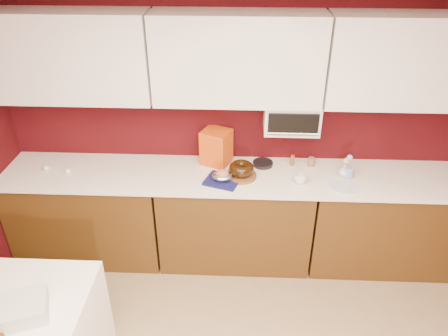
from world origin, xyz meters
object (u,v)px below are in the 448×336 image
pandoro_box (216,147)px  flower_vase (345,170)px  coffee_mug (300,178)px  newspaper_stack (20,309)px  foil_ham_nest (222,176)px  blue_jar (349,172)px  toaster_oven (291,116)px  bundt_cake (241,169)px

pandoro_box → flower_vase: bearing=14.3°
coffee_mug → newspaper_stack: coffee_mug is taller
pandoro_box → newspaper_stack: pandoro_box is taller
foil_ham_nest → blue_jar: 1.06m
coffee_mug → pandoro_box: bearing=156.9°
coffee_mug → blue_jar: (0.41, 0.11, -0.00)m
foil_ham_nest → coffee_mug: 0.64m
flower_vase → toaster_oven: bearing=161.8°
bundt_cake → flower_vase: 0.87m
foil_ham_nest → coffee_mug: (0.64, 0.01, -0.00)m
blue_jar → newspaper_stack: blue_jar is taller
flower_vase → bundt_cake: bearing=-176.7°
bundt_cake → blue_jar: bearing=2.1°
pandoro_box → coffee_mug: (0.71, -0.30, -0.11)m
toaster_oven → pandoro_box: toaster_oven is taller
bundt_cake → blue_jar: (0.90, 0.03, -0.03)m
flower_vase → newspaper_stack: size_ratio=0.42×
pandoro_box → newspaper_stack: 1.95m
blue_jar → toaster_oven: bearing=161.2°
flower_vase → foil_ham_nest: bearing=-172.6°
blue_jar → foil_ham_nest: bearing=-173.7°
toaster_oven → bundt_cake: size_ratio=2.15×
pandoro_box → coffee_mug: bearing=0.6°
coffee_mug → blue_jar: 0.42m
foil_ham_nest → pandoro_box: size_ratio=0.54×
toaster_oven → blue_jar: bearing=-18.8°
pandoro_box → blue_jar: pandoro_box is taller
foil_ham_nest → pandoro_box: 0.33m
pandoro_box → coffee_mug: pandoro_box is taller
flower_vase → coffee_mug: bearing=-162.2°
toaster_oven → foil_ham_nest: bearing=-153.0°
toaster_oven → foil_ham_nest: size_ratio=2.65×
bundt_cake → toaster_oven: bearing=26.6°
toaster_oven → flower_vase: toaster_oven is taller
foil_ham_nest → newspaper_stack: 1.74m
toaster_oven → newspaper_stack: bearing=-136.8°
coffee_mug → flower_vase: flower_vase is taller
bundt_cake → coffee_mug: bearing=-8.5°
toaster_oven → pandoro_box: size_ratio=1.44×
toaster_oven → flower_vase: (0.46, -0.15, -0.41)m
bundt_cake → coffee_mug: size_ratio=2.09×
bundt_cake → pandoro_box: size_ratio=0.67×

